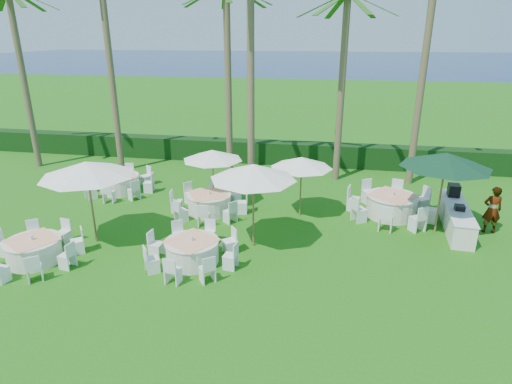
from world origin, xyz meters
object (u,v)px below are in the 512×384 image
banquet_table_d (119,183)px  banquet_table_e (209,203)px  banquet_table_b (192,251)px  umbrella_b (253,172)px  umbrella_c (212,155)px  umbrella_d (302,162)px  banquet_table_a (34,250)px  umbrella_a (87,169)px  buffet_table (456,216)px  staff_person (492,210)px  umbrella_green (446,160)px  banquet_table_f (391,205)px

banquet_table_d → banquet_table_e: 4.96m
banquet_table_b → umbrella_b: 3.15m
banquet_table_e → umbrella_b: umbrella_b is taller
banquet_table_b → umbrella_c: (-0.63, 4.83, 1.77)m
umbrella_b → umbrella_c: (-2.32, 3.41, -0.48)m
banquet_table_e → umbrella_d: size_ratio=1.30×
banquet_table_d → umbrella_c: bearing=-9.3°
banquet_table_a → umbrella_a: size_ratio=0.97×
umbrella_a → umbrella_c: bearing=52.6°
banquet_table_b → buffet_table: 9.73m
banquet_table_a → umbrella_d: bearing=32.9°
umbrella_c → staff_person: umbrella_c is taller
umbrella_d → staff_person: umbrella_d is taller
banquet_table_b → umbrella_green: 9.11m
banquet_table_a → banquet_table_b: (4.94, 0.83, 0.00)m
umbrella_green → staff_person: 2.66m
banquet_table_b → banquet_table_f: size_ratio=0.86×
banquet_table_d → banquet_table_f: size_ratio=0.91×
banquet_table_b → umbrella_green: bearing=24.6°
umbrella_b → umbrella_c: 4.15m
buffet_table → staff_person: staff_person is taller
umbrella_green → umbrella_a: bearing=-166.2°
staff_person → umbrella_d: bearing=-5.9°
banquet_table_d → banquet_table_e: bearing=-18.8°
banquet_table_e → banquet_table_f: banquet_table_f is taller
banquet_table_a → banquet_table_f: bearing=26.5°
banquet_table_b → banquet_table_d: banquet_table_d is taller
banquet_table_b → staff_person: 10.69m
banquet_table_e → staff_person: bearing=-0.1°
umbrella_b → staff_person: umbrella_b is taller
umbrella_d → buffet_table: (5.76, -0.14, -1.72)m
umbrella_c → staff_person: bearing=-4.6°
umbrella_d → umbrella_green: (4.98, -0.66, 0.53)m
umbrella_c → umbrella_green: size_ratio=0.80×
banquet_table_a → umbrella_c: umbrella_c is taller
umbrella_b → umbrella_green: (6.32, 2.24, 0.08)m
umbrella_green → umbrella_c: bearing=172.3°
banquet_table_b → banquet_table_d: bearing=133.4°
banquet_table_e → umbrella_d: bearing=5.2°
banquet_table_e → buffet_table: (9.38, 0.18, 0.06)m
umbrella_c → umbrella_green: umbrella_green is taller
banquet_table_a → banquet_table_d: bearing=93.1°
banquet_table_e → umbrella_green: 8.91m
umbrella_a → umbrella_green: bearing=13.8°
buffet_table → umbrella_c: bearing=176.0°
umbrella_c → banquet_table_b: bearing=-82.6°
banquet_table_b → banquet_table_d: size_ratio=0.95×
umbrella_a → umbrella_b: size_ratio=1.06×
banquet_table_e → umbrella_green: size_ratio=1.01×
staff_person → buffet_table: bearing=-13.1°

